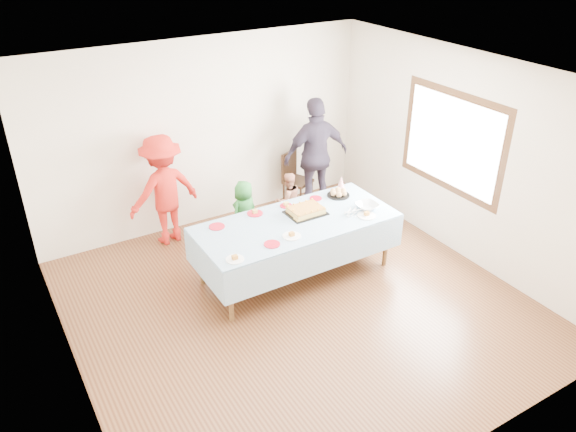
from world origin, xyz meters
The scene contains 22 objects.
ground centered at (0.00, 0.00, 0.00)m, with size 5.00×5.00×0.00m, color #4C2815.
room_walls centered at (0.05, 0.00, 1.77)m, with size 5.04×5.04×2.72m.
party_table centered at (0.32, 0.54, 0.72)m, with size 2.50×1.10×0.78m.
birthday_cake centered at (0.52, 0.65, 0.82)m, with size 0.48×0.37×0.09m.
rolls_tray centered at (1.17, 0.84, 0.82)m, with size 0.30×0.30×0.09m.
punch_bowl centered at (1.26, 0.35, 0.81)m, with size 0.28×0.28×0.07m, color silver.
party_hat centered at (1.32, 1.00, 0.87)m, with size 0.11×0.11×0.19m, color white.
fork_pile centered at (1.01, 0.31, 0.81)m, with size 0.24×0.18×0.07m, color white, non-canonical shape.
plate_red_far_a centered at (-0.58, 0.91, 0.79)m, with size 0.19×0.19×0.01m, color red.
plate_red_far_b centered at (-0.03, 0.97, 0.79)m, with size 0.20×0.20×0.01m, color red.
plate_red_far_c centered at (0.41, 0.94, 0.79)m, with size 0.16×0.16×0.01m, color red.
plate_red_far_d centered at (0.86, 0.93, 0.79)m, with size 0.16×0.16×0.01m, color red.
plate_red_near centered at (-0.21, 0.21, 0.79)m, with size 0.19×0.19×0.01m, color red.
plate_white_left centered at (-0.72, 0.14, 0.79)m, with size 0.21×0.21×0.01m, color white.
plate_white_mid centered at (0.08, 0.25, 0.79)m, with size 0.22×0.22×0.01m, color white.
plate_white_right centered at (1.14, 0.20, 0.79)m, with size 0.24×0.24×0.01m, color white.
dining_chair centered at (1.34, 2.26, 0.48)m, with size 0.50×0.50×0.87m.
toddler_left centered at (-0.19, 0.94, 0.38)m, with size 0.28×0.18×0.77m, color #E41C53.
toddler_mid centered at (0.14, 1.61, 0.46)m, with size 0.45×0.29×0.92m, color #28782E.
toddler_right centered at (0.89, 1.69, 0.42)m, with size 0.41×0.32×0.84m, color tan.
adult_left centered at (-0.78, 2.20, 0.79)m, with size 1.02×0.58×1.57m, color red.
adult_right centered at (1.54, 1.95, 0.89)m, with size 1.04×0.43×1.78m, color #342B3C.
Camera 1 is at (-2.87, -4.57, 4.13)m, focal length 35.00 mm.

